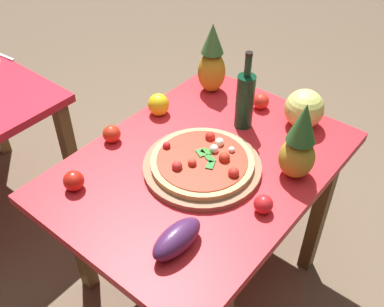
{
  "coord_description": "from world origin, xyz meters",
  "views": [
    {
      "loc": [
        -1.04,
        -0.79,
        1.92
      ],
      "look_at": [
        -0.03,
        0.03,
        0.8
      ],
      "focal_mm": 42.01,
      "sensor_mm": 36.0,
      "label": 1
    }
  ],
  "objects_px": {
    "pineapple_right": "(299,145)",
    "tomato_near_board": "(112,134)",
    "pineapple_left": "(212,62)",
    "wine_bottle": "(245,100)",
    "display_table": "(202,179)",
    "tomato_at_corner": "(74,181)",
    "bell_pepper": "(159,105)",
    "tomato_by_bottle": "(261,101)",
    "pizza_board": "(202,166)",
    "knife_utensil": "(2,55)",
    "melon": "(304,109)",
    "pizza": "(203,161)",
    "tomato_beside_pepper": "(263,204)",
    "eggplant": "(177,239)"
  },
  "relations": [
    {
      "from": "melon",
      "to": "tomato_beside_pepper",
      "type": "relative_size",
      "value": 2.46
    },
    {
      "from": "tomato_near_board",
      "to": "pineapple_left",
      "type": "bearing_deg",
      "value": -8.3
    },
    {
      "from": "pizza_board",
      "to": "tomato_by_bottle",
      "type": "relative_size",
      "value": 6.2
    },
    {
      "from": "pineapple_right",
      "to": "tomato_near_board",
      "type": "bearing_deg",
      "value": 113.72
    },
    {
      "from": "pineapple_right",
      "to": "tomato_beside_pepper",
      "type": "relative_size",
      "value": 4.71
    },
    {
      "from": "pizza",
      "to": "pineapple_right",
      "type": "bearing_deg",
      "value": -55.7
    },
    {
      "from": "bell_pepper",
      "to": "tomato_by_bottle",
      "type": "relative_size",
      "value": 1.4
    },
    {
      "from": "wine_bottle",
      "to": "pineapple_left",
      "type": "distance_m",
      "value": 0.3
    },
    {
      "from": "pizza",
      "to": "wine_bottle",
      "type": "height_order",
      "value": "wine_bottle"
    },
    {
      "from": "pineapple_right",
      "to": "melon",
      "type": "height_order",
      "value": "pineapple_right"
    },
    {
      "from": "bell_pepper",
      "to": "tomato_near_board",
      "type": "bearing_deg",
      "value": 176.17
    },
    {
      "from": "bell_pepper",
      "to": "tomato_near_board",
      "type": "xyz_separation_m",
      "value": [
        -0.26,
        0.02,
        -0.01
      ]
    },
    {
      "from": "tomato_by_bottle",
      "to": "knife_utensil",
      "type": "height_order",
      "value": "tomato_by_bottle"
    },
    {
      "from": "bell_pepper",
      "to": "pineapple_right",
      "type": "bearing_deg",
      "value": -87.13
    },
    {
      "from": "display_table",
      "to": "tomato_at_corner",
      "type": "distance_m",
      "value": 0.51
    },
    {
      "from": "tomato_near_board",
      "to": "knife_utensil",
      "type": "xyz_separation_m",
      "value": [
        0.12,
        0.98,
        -0.03
      ]
    },
    {
      "from": "display_table",
      "to": "wine_bottle",
      "type": "distance_m",
      "value": 0.37
    },
    {
      "from": "tomato_at_corner",
      "to": "knife_utensil",
      "type": "relative_size",
      "value": 0.42
    },
    {
      "from": "display_table",
      "to": "wine_bottle",
      "type": "bearing_deg",
      "value": 2.38
    },
    {
      "from": "pineapple_right",
      "to": "tomato_near_board",
      "type": "height_order",
      "value": "pineapple_right"
    },
    {
      "from": "bell_pepper",
      "to": "knife_utensil",
      "type": "distance_m",
      "value": 1.01
    },
    {
      "from": "pineapple_right",
      "to": "tomato_near_board",
      "type": "relative_size",
      "value": 4.33
    },
    {
      "from": "tomato_by_bottle",
      "to": "eggplant",
      "type": "bearing_deg",
      "value": -165.39
    },
    {
      "from": "wine_bottle",
      "to": "pineapple_right",
      "type": "height_order",
      "value": "wine_bottle"
    },
    {
      "from": "pineapple_left",
      "to": "wine_bottle",
      "type": "bearing_deg",
      "value": -115.94
    },
    {
      "from": "tomato_near_board",
      "to": "tomato_at_corner",
      "type": "distance_m",
      "value": 0.29
    },
    {
      "from": "pineapple_right",
      "to": "knife_utensil",
      "type": "bearing_deg",
      "value": 96.07
    },
    {
      "from": "eggplant",
      "to": "knife_utensil",
      "type": "xyz_separation_m",
      "value": [
        0.36,
        1.54,
        -0.04
      ]
    },
    {
      "from": "melon",
      "to": "bell_pepper",
      "type": "relative_size",
      "value": 1.62
    },
    {
      "from": "eggplant",
      "to": "tomato_by_bottle",
      "type": "height_order",
      "value": "eggplant"
    },
    {
      "from": "pineapple_right",
      "to": "tomato_near_board",
      "type": "xyz_separation_m",
      "value": [
        -0.3,
        0.68,
        -0.11
      ]
    },
    {
      "from": "tomato_by_bottle",
      "to": "tomato_near_board",
      "type": "bearing_deg",
      "value": 149.51
    },
    {
      "from": "display_table",
      "to": "pizza",
      "type": "bearing_deg",
      "value": -136.71
    },
    {
      "from": "display_table",
      "to": "bell_pepper",
      "type": "distance_m",
      "value": 0.4
    },
    {
      "from": "tomato_beside_pepper",
      "to": "tomato_near_board",
      "type": "bearing_deg",
      "value": 95.29
    },
    {
      "from": "wine_bottle",
      "to": "knife_utensil",
      "type": "distance_m",
      "value": 1.38
    },
    {
      "from": "melon",
      "to": "tomato_at_corner",
      "type": "height_order",
      "value": "melon"
    },
    {
      "from": "pizza",
      "to": "knife_utensil",
      "type": "xyz_separation_m",
      "value": [
        0.02,
        1.38,
        -0.04
      ]
    },
    {
      "from": "tomato_beside_pepper",
      "to": "display_table",
      "type": "bearing_deg",
      "value": 78.1
    },
    {
      "from": "pizza",
      "to": "tomato_by_bottle",
      "type": "xyz_separation_m",
      "value": [
        0.48,
        0.05,
        -0.0
      ]
    },
    {
      "from": "pizza",
      "to": "pineapple_left",
      "type": "xyz_separation_m",
      "value": [
        0.46,
        0.31,
        0.11
      ]
    },
    {
      "from": "pizza_board",
      "to": "pizza",
      "type": "relative_size",
      "value": 1.15
    },
    {
      "from": "eggplant",
      "to": "pizza",
      "type": "bearing_deg",
      "value": 25.72
    },
    {
      "from": "display_table",
      "to": "pineapple_right",
      "type": "xyz_separation_m",
      "value": [
        0.17,
        -0.31,
        0.24
      ]
    },
    {
      "from": "melon",
      "to": "tomato_by_bottle",
      "type": "xyz_separation_m",
      "value": [
        -0.01,
        0.2,
        -0.05
      ]
    },
    {
      "from": "melon",
      "to": "eggplant",
      "type": "bearing_deg",
      "value": -179.24
    },
    {
      "from": "melon",
      "to": "tomato_by_bottle",
      "type": "height_order",
      "value": "melon"
    },
    {
      "from": "melon",
      "to": "wine_bottle",
      "type": "bearing_deg",
      "value": 129.79
    },
    {
      "from": "pineapple_left",
      "to": "pineapple_right",
      "type": "relative_size",
      "value": 1.05
    },
    {
      "from": "tomato_beside_pepper",
      "to": "knife_utensil",
      "type": "height_order",
      "value": "tomato_beside_pepper"
    }
  ]
}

